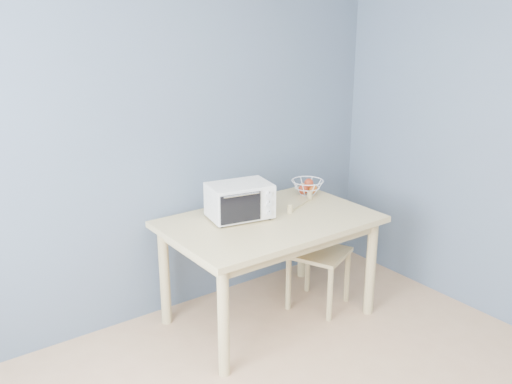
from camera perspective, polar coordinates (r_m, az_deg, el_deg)
room at (r=2.05m, az=14.97°, el=-5.97°), size 4.01×4.51×2.61m
dining_table at (r=3.88m, az=1.37°, el=-4.11°), size 1.40×0.90×0.75m
toaster_oven at (r=3.81m, az=-1.86°, el=-0.88°), size 0.46×0.36×0.24m
fruit_basket at (r=4.34m, az=5.14°, el=0.55°), size 0.30×0.30×0.12m
dining_chair at (r=4.19m, az=5.85°, el=-6.19°), size 0.50×0.50×0.81m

